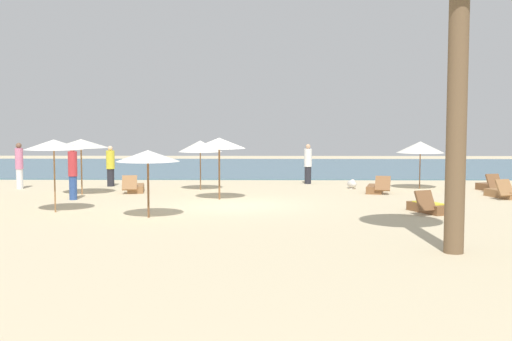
{
  "coord_description": "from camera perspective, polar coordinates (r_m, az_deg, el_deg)",
  "views": [
    {
      "loc": [
        0.99,
        -21.26,
        2.83
      ],
      "look_at": [
        0.65,
        0.82,
        1.1
      ],
      "focal_mm": 44.84,
      "sensor_mm": 36.0,
      "label": 1
    }
  ],
  "objects": [
    {
      "name": "umbrella_3",
      "position": [
        27.29,
        14.45,
        2.03
      ],
      "size": [
        1.94,
        1.94,
        1.97
      ],
      "color": "brown",
      "rests_on": "ground_plane"
    },
    {
      "name": "lounger_2",
      "position": [
        25.79,
        -10.71,
        -1.52
      ],
      "size": [
        0.83,
        1.74,
        0.71
      ],
      "color": "olive",
      "rests_on": "ground_plane"
    },
    {
      "name": "umbrella_0",
      "position": [
        25.24,
        -15.35,
        2.34
      ],
      "size": [
        2.07,
        2.07,
        2.13
      ],
      "color": "olive",
      "rests_on": "ground_plane"
    },
    {
      "name": "person_2",
      "position": [
        28.16,
        -20.36,
        0.44
      ],
      "size": [
        0.34,
        0.34,
        1.92
      ],
      "color": "white",
      "rests_on": "ground_plane"
    },
    {
      "name": "ocean_water",
      "position": [
        38.38,
        -0.61,
        0.29
      ],
      "size": [
        48.0,
        16.0,
        0.06
      ],
      "primitive_type": "cube",
      "color": "#476B7F",
      "rests_on": "ground_plane"
    },
    {
      "name": "lounger_5",
      "position": [
        27.3,
        20.38,
        -1.39
      ],
      "size": [
        1.04,
        1.73,
        0.75
      ],
      "color": "brown",
      "rests_on": "ground_plane"
    },
    {
      "name": "person_1",
      "position": [
        28.66,
        4.66,
        0.6
      ],
      "size": [
        0.48,
        0.48,
        1.78
      ],
      "color": "#26262D",
      "rests_on": "ground_plane"
    },
    {
      "name": "person_3",
      "position": [
        23.7,
        -16.03,
        -0.1
      ],
      "size": [
        0.34,
        0.34,
        1.96
      ],
      "color": "#2D4C8C",
      "rests_on": "ground_plane"
    },
    {
      "name": "umbrella_4",
      "position": [
        22.82,
        -3.31,
        2.45
      ],
      "size": [
        1.89,
        1.89,
        2.22
      ],
      "color": "brown",
      "rests_on": "ground_plane"
    },
    {
      "name": "dog",
      "position": [
        26.92,
        8.55,
        -1.2
      ],
      "size": [
        0.48,
        0.81,
        0.37
      ],
      "color": "silver",
      "rests_on": "ground_plane"
    },
    {
      "name": "umbrella_1",
      "position": [
        20.56,
        -17.59,
        2.22
      ],
      "size": [
        1.8,
        1.8,
        2.25
      ],
      "color": "olive",
      "rests_on": "ground_plane"
    },
    {
      "name": "lounger_4",
      "position": [
        25.54,
        10.65,
        -1.58
      ],
      "size": [
        0.97,
        1.77,
        0.7
      ],
      "color": "brown",
      "rests_on": "ground_plane"
    },
    {
      "name": "umbrella_5",
      "position": [
        26.16,
        -5.0,
        2.17
      ],
      "size": [
        1.78,
        1.78,
        2.02
      ],
      "color": "brown",
      "rests_on": "ground_plane"
    },
    {
      "name": "lounger_1",
      "position": [
        20.36,
        15.15,
        -3.16
      ],
      "size": [
        1.19,
        1.73,
        0.75
      ],
      "color": "brown",
      "rests_on": "ground_plane"
    },
    {
      "name": "ground_plane",
      "position": [
        21.47,
        -1.78,
        -3.1
      ],
      "size": [
        60.0,
        60.0,
        0.0
      ],
      "primitive_type": "plane",
      "color": "beige"
    },
    {
      "name": "lounger_0",
      "position": [
        25.13,
        21.2,
        -1.9
      ],
      "size": [
        1.06,
        1.75,
        0.73
      ],
      "color": "olive",
      "rests_on": "ground_plane"
    },
    {
      "name": "person_0",
      "position": [
        28.19,
        -12.85,
        0.39
      ],
      "size": [
        0.44,
        0.44,
        1.75
      ],
      "color": "#26262D",
      "rests_on": "ground_plane"
    },
    {
      "name": "umbrella_2",
      "position": [
        18.78,
        -9.63,
        1.29
      ],
      "size": [
        1.85,
        1.85,
        1.97
      ],
      "color": "brown",
      "rests_on": "ground_plane"
    }
  ]
}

